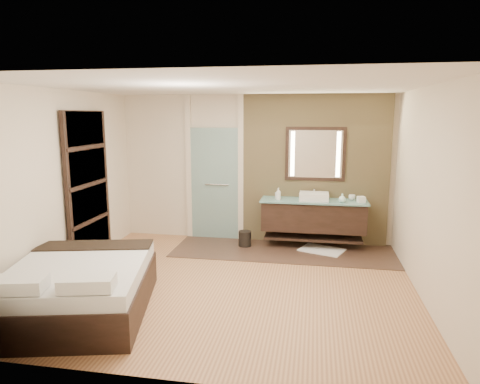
% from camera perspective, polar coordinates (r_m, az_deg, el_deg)
% --- Properties ---
extents(floor, '(5.00, 5.00, 0.00)m').
position_cam_1_polar(floor, '(6.12, -1.13, -12.20)').
color(floor, '#915B3D').
rests_on(floor, ground).
extents(tile_strip, '(3.80, 1.30, 0.01)m').
position_cam_1_polar(tile_strip, '(7.53, 5.77, -7.81)').
color(tile_strip, '#3D2C21').
rests_on(tile_strip, floor).
extents(stone_wall, '(2.60, 0.08, 2.70)m').
position_cam_1_polar(stone_wall, '(7.82, 9.94, 2.86)').
color(stone_wall, tan).
rests_on(stone_wall, floor).
extents(vanity, '(1.85, 0.55, 0.88)m').
position_cam_1_polar(vanity, '(7.67, 9.75, -3.13)').
color(vanity, black).
rests_on(vanity, stone_wall).
extents(mirror_unit, '(1.06, 0.04, 0.96)m').
position_cam_1_polar(mirror_unit, '(7.73, 10.01, 5.01)').
color(mirror_unit, black).
rests_on(mirror_unit, stone_wall).
extents(frosted_door, '(1.10, 0.12, 2.70)m').
position_cam_1_polar(frosted_door, '(8.06, -3.38, 1.73)').
color(frosted_door, silver).
rests_on(frosted_door, floor).
extents(shoji_partition, '(0.06, 1.20, 2.40)m').
position_cam_1_polar(shoji_partition, '(7.17, -19.58, 0.62)').
color(shoji_partition, black).
rests_on(shoji_partition, floor).
extents(bed, '(1.95, 2.24, 0.74)m').
position_cam_1_polar(bed, '(5.55, -20.64, -11.89)').
color(bed, black).
rests_on(bed, floor).
extents(bath_mat, '(0.85, 0.73, 0.02)m').
position_cam_1_polar(bath_mat, '(7.64, 10.85, -7.60)').
color(bath_mat, white).
rests_on(bath_mat, floor).
extents(waste_bin, '(0.30, 0.30, 0.28)m').
position_cam_1_polar(waste_bin, '(7.72, 0.65, -6.26)').
color(waste_bin, black).
rests_on(waste_bin, floor).
extents(tissue_box, '(0.15, 0.15, 0.10)m').
position_cam_1_polar(tissue_box, '(7.57, 15.85, -0.96)').
color(tissue_box, white).
rests_on(tissue_box, vanity).
extents(soap_bottle_a, '(0.11, 0.11, 0.21)m').
position_cam_1_polar(soap_bottle_a, '(7.50, 5.15, -0.26)').
color(soap_bottle_a, white).
rests_on(soap_bottle_a, vanity).
extents(soap_bottle_b, '(0.10, 0.10, 0.16)m').
position_cam_1_polar(soap_bottle_b, '(7.64, 5.07, -0.26)').
color(soap_bottle_b, '#B2B2B2').
rests_on(soap_bottle_b, vanity).
extents(soap_bottle_c, '(0.12, 0.12, 0.15)m').
position_cam_1_polar(soap_bottle_c, '(7.48, 13.46, -0.78)').
color(soap_bottle_c, '#C1F2E8').
rests_on(soap_bottle_c, vanity).
extents(cup, '(0.16, 0.16, 0.09)m').
position_cam_1_polar(cup, '(7.74, 14.70, -0.69)').
color(cup, white).
rests_on(cup, vanity).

